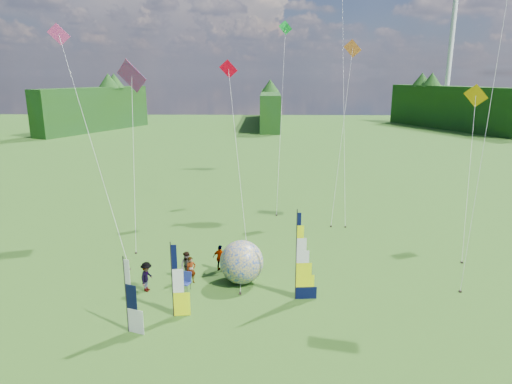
{
  "coord_description": "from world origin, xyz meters",
  "views": [
    {
      "loc": [
        -0.41,
        -18.17,
        11.3
      ],
      "look_at": [
        -1.0,
        4.0,
        5.5
      ],
      "focal_mm": 32.0,
      "sensor_mm": 36.0,
      "label": 1
    }
  ],
  "objects_px": {
    "side_banner_left": "(172,281)",
    "spectator_c": "(147,277)",
    "kite_whale": "(344,84)",
    "side_banner_far": "(126,296)",
    "camp_chair": "(185,282)",
    "spectator_b": "(187,266)",
    "spectator_d": "(220,258)",
    "bol_inflatable": "(242,262)",
    "spectator_a": "(191,270)",
    "feather_banner_main": "(296,257)"
  },
  "relations": [
    {
      "from": "spectator_c",
      "to": "kite_whale",
      "type": "height_order",
      "value": "kite_whale"
    },
    {
      "from": "side_banner_far",
      "to": "kite_whale",
      "type": "height_order",
      "value": "kite_whale"
    },
    {
      "from": "side_banner_far",
      "to": "spectator_a",
      "type": "height_order",
      "value": "side_banner_far"
    },
    {
      "from": "side_banner_far",
      "to": "spectator_c",
      "type": "bearing_deg",
      "value": 112.06
    },
    {
      "from": "side_banner_far",
      "to": "camp_chair",
      "type": "bearing_deg",
      "value": 84.88
    },
    {
      "from": "spectator_a",
      "to": "spectator_c",
      "type": "relative_size",
      "value": 0.94
    },
    {
      "from": "side_banner_left",
      "to": "spectator_c",
      "type": "bearing_deg",
      "value": 120.3
    },
    {
      "from": "spectator_b",
      "to": "spectator_c",
      "type": "distance_m",
      "value": 2.34
    },
    {
      "from": "side_banner_left",
      "to": "kite_whale",
      "type": "relative_size",
      "value": 0.18
    },
    {
      "from": "side_banner_left",
      "to": "feather_banner_main",
      "type": "bearing_deg",
      "value": 10.81
    },
    {
      "from": "spectator_b",
      "to": "spectator_d",
      "type": "bearing_deg",
      "value": 62.73
    },
    {
      "from": "bol_inflatable",
      "to": "kite_whale",
      "type": "height_order",
      "value": "kite_whale"
    },
    {
      "from": "side_banner_left",
      "to": "camp_chair",
      "type": "relative_size",
      "value": 3.61
    },
    {
      "from": "side_banner_left",
      "to": "camp_chair",
      "type": "bearing_deg",
      "value": 81.61
    },
    {
      "from": "bol_inflatable",
      "to": "feather_banner_main",
      "type": "bearing_deg",
      "value": -33.48
    },
    {
      "from": "camp_chair",
      "to": "side_banner_far",
      "type": "bearing_deg",
      "value": -99.09
    },
    {
      "from": "spectator_b",
      "to": "camp_chair",
      "type": "height_order",
      "value": "spectator_b"
    },
    {
      "from": "spectator_d",
      "to": "side_banner_left",
      "type": "bearing_deg",
      "value": 91.15
    },
    {
      "from": "spectator_a",
      "to": "spectator_c",
      "type": "distance_m",
      "value": 2.42
    },
    {
      "from": "feather_banner_main",
      "to": "side_banner_left",
      "type": "bearing_deg",
      "value": -166.91
    },
    {
      "from": "spectator_b",
      "to": "spectator_d",
      "type": "relative_size",
      "value": 1.07
    },
    {
      "from": "side_banner_far",
      "to": "camp_chair",
      "type": "height_order",
      "value": "side_banner_far"
    },
    {
      "from": "side_banner_far",
      "to": "kite_whale",
      "type": "xyz_separation_m",
      "value": [
        12.43,
        20.37,
        8.65
      ]
    },
    {
      "from": "side_banner_left",
      "to": "spectator_b",
      "type": "xyz_separation_m",
      "value": [
        -0.0,
        3.9,
        -0.98
      ]
    },
    {
      "from": "spectator_a",
      "to": "spectator_c",
      "type": "xyz_separation_m",
      "value": [
        -2.2,
        -1.0,
        0.05
      ]
    },
    {
      "from": "spectator_a",
      "to": "spectator_d",
      "type": "xyz_separation_m",
      "value": [
        1.45,
        1.67,
        0.03
      ]
    },
    {
      "from": "side_banner_far",
      "to": "spectator_d",
      "type": "distance_m",
      "value": 7.55
    },
    {
      "from": "kite_whale",
      "to": "side_banner_far",
      "type": "bearing_deg",
      "value": -134.05
    },
    {
      "from": "bol_inflatable",
      "to": "kite_whale",
      "type": "bearing_deg",
      "value": 63.45
    },
    {
      "from": "bol_inflatable",
      "to": "spectator_c",
      "type": "relative_size",
      "value": 1.48
    },
    {
      "from": "side_banner_left",
      "to": "bol_inflatable",
      "type": "height_order",
      "value": "side_banner_left"
    },
    {
      "from": "side_banner_far",
      "to": "spectator_c",
      "type": "height_order",
      "value": "side_banner_far"
    },
    {
      "from": "bol_inflatable",
      "to": "spectator_a",
      "type": "bearing_deg",
      "value": -176.56
    },
    {
      "from": "side_banner_left",
      "to": "spectator_d",
      "type": "height_order",
      "value": "side_banner_left"
    },
    {
      "from": "side_banner_far",
      "to": "spectator_b",
      "type": "distance_m",
      "value": 5.64
    },
    {
      "from": "side_banner_far",
      "to": "bol_inflatable",
      "type": "distance_m",
      "value": 7.06
    },
    {
      "from": "side_banner_left",
      "to": "spectator_b",
      "type": "bearing_deg",
      "value": 83.46
    },
    {
      "from": "feather_banner_main",
      "to": "side_banner_left",
      "type": "relative_size",
      "value": 1.28
    },
    {
      "from": "spectator_a",
      "to": "kite_whale",
      "type": "bearing_deg",
      "value": 20.75
    },
    {
      "from": "camp_chair",
      "to": "kite_whale",
      "type": "bearing_deg",
      "value": 72.67
    },
    {
      "from": "side_banner_left",
      "to": "kite_whale",
      "type": "distance_m",
      "value": 23.41
    },
    {
      "from": "spectator_d",
      "to": "side_banner_far",
      "type": "bearing_deg",
      "value": 81.54
    },
    {
      "from": "spectator_c",
      "to": "spectator_a",
      "type": "bearing_deg",
      "value": -56.22
    },
    {
      "from": "camp_chair",
      "to": "spectator_c",
      "type": "bearing_deg",
      "value": -162.81
    },
    {
      "from": "spectator_b",
      "to": "spectator_d",
      "type": "distance_m",
      "value": 2.19
    },
    {
      "from": "spectator_a",
      "to": "spectator_d",
      "type": "distance_m",
      "value": 2.21
    },
    {
      "from": "side_banner_far",
      "to": "spectator_b",
      "type": "bearing_deg",
      "value": 91.09
    },
    {
      "from": "spectator_b",
      "to": "spectator_d",
      "type": "xyz_separation_m",
      "value": [
        1.72,
        1.35,
        -0.05
      ]
    },
    {
      "from": "camp_chair",
      "to": "spectator_a",
      "type": "bearing_deg",
      "value": 94.76
    },
    {
      "from": "spectator_c",
      "to": "camp_chair",
      "type": "distance_m",
      "value": 2.05
    }
  ]
}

